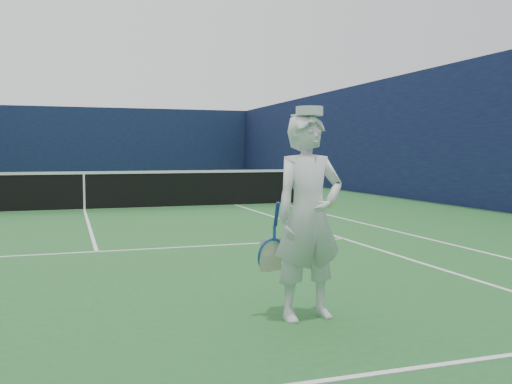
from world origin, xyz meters
TOP-DOWN VIEW (x-y plane):
  - ground at (0.00, 0.00)m, footprint 80.00×80.00m
  - court_markings at (0.00, 0.00)m, footprint 11.03×23.83m
  - windscreen_fence at (0.00, 0.00)m, footprint 20.12×36.12m
  - tennis_net at (0.00, 0.00)m, footprint 12.88×0.09m
  - tennis_player at (1.65, -10.54)m, footprint 0.81×0.51m

SIDE VIEW (x-z plane):
  - ground at x=0.00m, z-range 0.00..0.00m
  - court_markings at x=0.00m, z-range 0.00..0.01m
  - tennis_net at x=0.00m, z-range 0.02..1.09m
  - tennis_player at x=1.65m, z-range -0.02..1.87m
  - windscreen_fence at x=0.00m, z-range 0.00..4.00m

